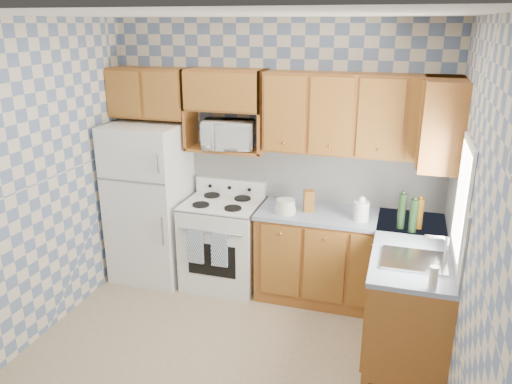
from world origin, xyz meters
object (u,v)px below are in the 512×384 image
stove_body (223,244)px  microwave (228,135)px  refrigerator (150,202)px  electric_kettle (361,211)px

stove_body → microwave: (0.03, 0.14, 1.14)m
microwave → stove_body: bearing=-114.7°
refrigerator → electric_kettle: refrigerator is taller
electric_kettle → stove_body: bearing=176.2°
refrigerator → stove_body: bearing=1.8°
refrigerator → electric_kettle: 2.21m
stove_body → electric_kettle: bearing=-3.8°
electric_kettle → microwave: bearing=170.2°
refrigerator → stove_body: 0.89m
microwave → electric_kettle: bearing=-23.0°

